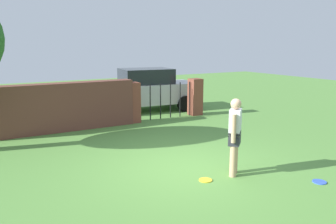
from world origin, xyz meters
The scene contains 7 objects.
ground_plane centered at (0.00, 0.00, 0.00)m, with size 40.00×40.00×0.00m, color #568C3D.
brick_wall centered at (-1.50, 4.77, 0.76)m, with size 4.50×0.50×1.52m, color brown.
person centered at (0.66, -0.79, 0.90)m, with size 0.42×0.40×1.62m.
fence_gate centered at (2.17, 4.77, 0.70)m, with size 3.08×0.44×1.40m.
car centered at (2.25, 6.53, 0.86)m, with size 4.37×2.29×1.72m.
frisbee_blue centered at (1.88, -1.97, 0.01)m, with size 0.27×0.27×0.02m, color blue.
frisbee_yellow centered at (-0.03, -0.76, 0.01)m, with size 0.27×0.27×0.02m, color yellow.
Camera 1 is at (-3.92, -6.00, 2.70)m, focal length 36.54 mm.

